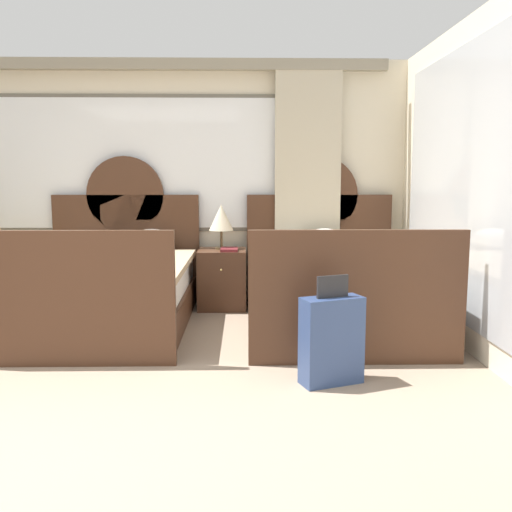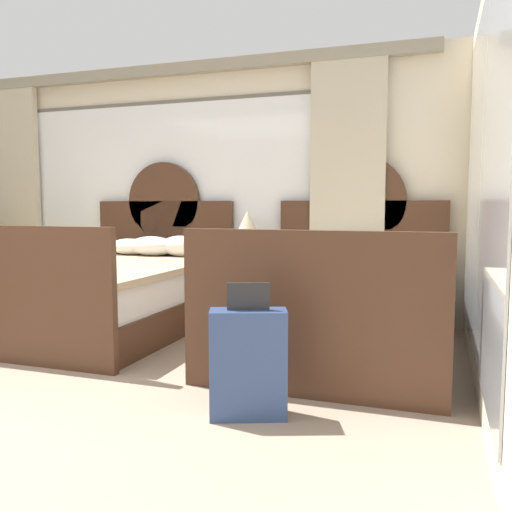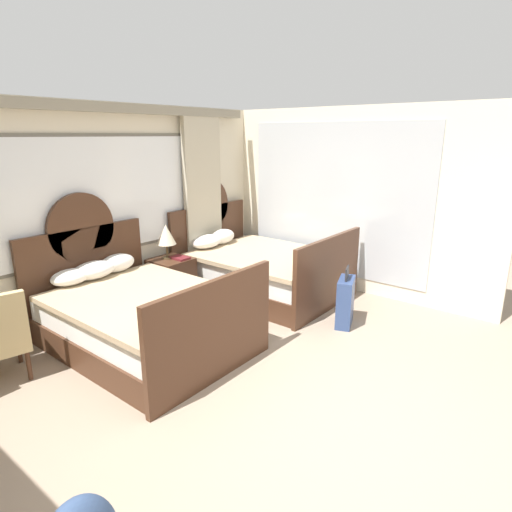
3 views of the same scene
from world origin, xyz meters
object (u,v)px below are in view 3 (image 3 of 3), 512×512
at_px(suitcase_on_floor, 345,302).
at_px(table_lamp_on_nightstand, 166,235).
at_px(book_on_nightstand, 180,258).
at_px(nightstand_between_beds, 172,280).
at_px(bed_near_window, 140,315).
at_px(bed_near_mirror, 260,269).

bearing_deg(suitcase_on_floor, table_lamp_on_nightstand, 109.93).
distance_m(table_lamp_on_nightstand, book_on_nightstand, 0.37).
height_order(nightstand_between_beds, book_on_nightstand, book_on_nightstand).
height_order(nightstand_between_beds, table_lamp_on_nightstand, table_lamp_on_nightstand).
height_order(book_on_nightstand, suitcase_on_floor, suitcase_on_floor).
bearing_deg(book_on_nightstand, bed_near_window, -151.83).
xyz_separation_m(nightstand_between_beds, table_lamp_on_nightstand, (-0.01, 0.06, 0.65)).
height_order(table_lamp_on_nightstand, suitcase_on_floor, table_lamp_on_nightstand).
relative_size(bed_near_window, book_on_nightstand, 8.69).
distance_m(bed_near_window, bed_near_mirror, 2.17).
bearing_deg(bed_near_window, suitcase_on_floor, -38.82).
bearing_deg(nightstand_between_beds, bed_near_window, -146.20).
xyz_separation_m(bed_near_window, nightstand_between_beds, (1.09, 0.73, -0.05)).
height_order(bed_near_window, suitcase_on_floor, bed_near_window).
bearing_deg(nightstand_between_beds, table_lamp_on_nightstand, 98.53).
bearing_deg(bed_near_window, nightstand_between_beds, 33.80).
bearing_deg(suitcase_on_floor, book_on_nightstand, 109.19).
xyz_separation_m(bed_near_window, table_lamp_on_nightstand, (1.08, 0.78, 0.61)).
height_order(bed_near_mirror, book_on_nightstand, bed_near_mirror).
distance_m(book_on_nightstand, suitcase_on_floor, 2.33).
xyz_separation_m(bed_near_window, book_on_nightstand, (1.17, 0.63, 0.29)).
relative_size(book_on_nightstand, suitcase_on_floor, 0.35).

